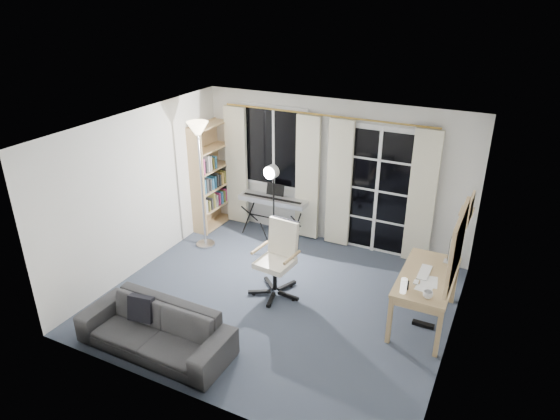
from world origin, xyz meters
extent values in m
cube|color=#343D4C|center=(0.00, 0.00, -0.01)|extent=(4.50, 4.00, 0.02)
cube|color=white|center=(-1.05, 1.98, 1.50)|extent=(1.20, 0.06, 1.40)
cube|color=black|center=(-1.05, 1.95, 1.50)|extent=(1.10, 0.02, 1.30)
cube|color=white|center=(-1.05, 1.94, 1.50)|extent=(0.04, 0.03, 1.30)
cube|color=white|center=(0.75, 1.98, 1.02)|extent=(1.32, 0.06, 2.11)
cube|color=black|center=(0.45, 1.95, 1.02)|extent=(0.55, 0.02, 1.95)
cube|color=black|center=(1.05, 1.95, 1.02)|extent=(0.55, 0.02, 1.95)
cube|color=white|center=(0.75, 1.94, 1.02)|extent=(0.05, 0.04, 2.05)
cube|color=white|center=(0.75, 1.94, 0.55)|extent=(1.15, 0.03, 0.03)
cube|color=white|center=(0.75, 1.94, 1.05)|extent=(1.15, 0.03, 0.03)
cube|color=white|center=(0.75, 1.94, 1.55)|extent=(1.15, 0.03, 0.03)
cylinder|color=gold|center=(-0.15, 1.90, 2.15)|extent=(3.50, 0.03, 0.03)
cube|color=beige|center=(-1.75, 1.88, 1.08)|extent=(0.40, 0.07, 2.10)
cube|color=beige|center=(-0.40, 1.88, 1.08)|extent=(0.40, 0.07, 2.10)
cube|color=beige|center=(0.15, 1.88, 1.08)|extent=(0.40, 0.07, 2.10)
cube|color=beige|center=(1.45, 1.88, 1.08)|extent=(0.40, 0.07, 2.10)
cube|color=tan|center=(-2.10, 1.18, 0.93)|extent=(0.30, 0.04, 1.87)
cube|color=tan|center=(-2.08, 2.02, 0.93)|extent=(0.30, 0.04, 1.87)
cube|color=tan|center=(-2.23, 1.60, 0.93)|extent=(0.06, 0.84, 1.87)
cube|color=tan|center=(-2.09, 1.60, 0.03)|extent=(0.33, 0.85, 0.02)
cube|color=tan|center=(-2.09, 1.60, 0.37)|extent=(0.33, 0.85, 0.02)
cube|color=tan|center=(-2.09, 1.60, 0.73)|extent=(0.33, 0.85, 0.02)
cube|color=tan|center=(-2.09, 1.60, 1.08)|extent=(0.33, 0.85, 0.02)
cube|color=tan|center=(-2.09, 1.60, 1.44)|extent=(0.33, 0.85, 0.02)
cube|color=tan|center=(-2.09, 1.60, 1.84)|extent=(0.33, 0.85, 0.02)
cube|color=#B1ACA7|center=(-2.08, 1.25, 0.51)|extent=(0.21, 0.06, 0.24)
cube|color=olive|center=(-2.08, 1.34, 0.48)|extent=(0.21, 0.05, 0.19)
cube|color=#313131|center=(-2.08, 1.42, 0.49)|extent=(0.21, 0.04, 0.22)
cube|color=olive|center=(-2.07, 1.49, 0.53)|extent=(0.21, 0.04, 0.28)
cube|color=#B1ACA7|center=(-2.07, 1.56, 0.49)|extent=(0.21, 0.06, 0.22)
cube|color=#D23C7E|center=(-2.07, 1.65, 0.50)|extent=(0.21, 0.04, 0.22)
cube|color=teal|center=(-2.07, 1.72, 0.50)|extent=(0.21, 0.05, 0.23)
cube|color=olive|center=(-2.06, 1.80, 0.49)|extent=(0.21, 0.04, 0.21)
cube|color=#D23C7E|center=(-2.06, 1.87, 0.50)|extent=(0.21, 0.06, 0.22)
cube|color=#313131|center=(-2.06, 1.96, 0.51)|extent=(0.21, 0.03, 0.25)
cube|color=teal|center=(-2.08, 1.25, 0.87)|extent=(0.21, 0.04, 0.26)
cube|color=#313131|center=(-2.08, 1.32, 0.87)|extent=(0.21, 0.06, 0.25)
cube|color=#313131|center=(-2.08, 1.41, 0.85)|extent=(0.21, 0.04, 0.22)
cube|color=teal|center=(-2.08, 1.48, 0.84)|extent=(0.21, 0.04, 0.20)
cube|color=teal|center=(-2.07, 1.55, 0.85)|extent=(0.21, 0.04, 0.22)
cube|color=#313131|center=(-2.07, 1.62, 0.87)|extent=(0.21, 0.04, 0.26)
cube|color=#313131|center=(-2.07, 1.69, 0.84)|extent=(0.21, 0.05, 0.20)
cube|color=tan|center=(-2.07, 1.77, 0.85)|extent=(0.21, 0.04, 0.22)
cube|color=olive|center=(-2.06, 1.84, 0.86)|extent=(0.21, 0.03, 0.23)
cube|color=#313131|center=(-2.06, 1.91, 0.85)|extent=(0.21, 0.03, 0.22)
cube|color=#D23C7E|center=(-2.08, 1.25, 1.23)|extent=(0.21, 0.04, 0.26)
cube|color=#313131|center=(-2.08, 1.32, 1.20)|extent=(0.21, 0.03, 0.20)
cube|color=#B1ACA7|center=(-2.08, 1.39, 1.24)|extent=(0.21, 0.04, 0.28)
cube|color=#B1ACA7|center=(-2.08, 1.45, 1.22)|extent=(0.21, 0.04, 0.26)
cube|color=olive|center=(-2.07, 1.52, 1.20)|extent=(0.21, 0.04, 0.21)
cube|color=teal|center=(-2.07, 1.59, 1.20)|extent=(0.21, 0.05, 0.21)
cylinder|color=#B2B2B7|center=(-1.79, 0.87, 0.02)|extent=(0.31, 0.31, 0.03)
cylinder|color=#B2B2B7|center=(-1.79, 0.87, 1.00)|extent=(0.03, 0.03, 1.94)
cone|color=#FFE5B2|center=(-1.79, 0.87, 2.00)|extent=(0.33, 0.33, 0.20)
cylinder|color=black|center=(-1.40, 1.69, 0.32)|extent=(0.04, 0.57, 0.52)
cylinder|color=black|center=(-1.40, 1.69, 0.32)|extent=(0.04, 0.57, 0.52)
cylinder|color=black|center=(-0.49, 1.71, 0.32)|extent=(0.04, 0.57, 0.52)
cylinder|color=black|center=(-0.49, 1.71, 0.32)|extent=(0.04, 0.57, 0.52)
cylinder|color=black|center=(-0.94, 1.70, 0.32)|extent=(0.91, 0.05, 0.02)
cube|color=silver|center=(-0.94, 1.70, 0.66)|extent=(1.19, 0.33, 0.08)
cube|color=white|center=(-0.94, 1.63, 0.70)|extent=(1.09, 0.16, 0.01)
cube|color=black|center=(-0.94, 1.66, 0.70)|extent=(1.06, 0.10, 0.01)
cube|color=black|center=(-0.94, 1.79, 0.82)|extent=(0.32, 0.07, 0.20)
cylinder|color=black|center=(-0.50, 1.05, 0.28)|extent=(0.05, 0.24, 0.63)
cylinder|color=black|center=(-0.64, 1.17, 0.28)|extent=(0.20, 0.16, 0.63)
cylinder|color=black|center=(-0.67, 0.99, 0.28)|extent=(0.23, 0.11, 0.63)
cylinder|color=black|center=(-0.61, 1.07, 0.90)|extent=(0.03, 0.03, 1.09)
cylinder|color=silver|center=(-0.61, 1.02, 1.44)|extent=(0.22, 0.14, 0.21)
cylinder|color=white|center=(-0.62, 0.96, 1.44)|extent=(0.18, 0.05, 0.18)
cube|color=black|center=(0.12, 0.08, 0.04)|extent=(0.32, 0.08, 0.04)
cylinder|color=black|center=(0.20, 0.07, 0.02)|extent=(0.05, 0.05, 0.05)
cube|color=black|center=(-0.01, 0.30, 0.04)|extent=(0.17, 0.31, 0.04)
cylinder|color=black|center=(0.02, 0.38, 0.02)|extent=(0.05, 0.05, 0.05)
cube|color=black|center=(-0.26, 0.25, 0.04)|extent=(0.27, 0.25, 0.04)
cylinder|color=black|center=(-0.32, 0.30, 0.02)|extent=(0.05, 0.05, 0.05)
cube|color=black|center=(-0.28, -0.01, 0.04)|extent=(0.30, 0.21, 0.04)
cylinder|color=black|center=(-0.35, -0.05, 0.02)|extent=(0.05, 0.05, 0.05)
cube|color=black|center=(-0.05, -0.11, 0.04)|extent=(0.12, 0.32, 0.04)
cylinder|color=black|center=(-0.03, -0.19, 0.02)|extent=(0.05, 0.05, 0.05)
cylinder|color=black|center=(-0.10, 0.10, 0.28)|extent=(0.07, 0.07, 0.40)
cube|color=white|center=(-0.10, 0.10, 0.50)|extent=(0.50, 0.50, 0.08)
cube|color=white|center=(-0.07, 0.32, 0.80)|extent=(0.45, 0.16, 0.52)
cube|color=black|center=(-0.07, 0.36, 0.82)|extent=(0.43, 0.14, 0.48)
cylinder|color=tan|center=(-0.35, 0.15, 0.66)|extent=(0.08, 0.40, 0.04)
cylinder|color=tan|center=(0.16, 0.10, 0.66)|extent=(0.08, 0.40, 0.04)
cube|color=tan|center=(1.88, 0.40, 0.67)|extent=(0.65, 1.29, 0.04)
cube|color=tan|center=(1.88, 0.40, 0.61)|extent=(0.61, 1.25, 0.09)
cube|color=tan|center=(1.60, -0.21, 0.33)|extent=(0.06, 0.06, 0.65)
cube|color=tan|center=(2.17, -0.20, 0.33)|extent=(0.06, 0.06, 0.65)
cube|color=tan|center=(1.59, 1.00, 0.33)|extent=(0.06, 0.06, 0.65)
cube|color=tan|center=(2.16, 1.01, 0.33)|extent=(0.06, 0.06, 0.65)
cube|color=silver|center=(2.08, 0.85, 0.69)|extent=(0.17, 0.11, 0.01)
cube|color=silver|center=(2.08, 0.85, 0.82)|extent=(0.04, 0.03, 0.20)
cube|color=silver|center=(2.08, 0.85, 0.96)|extent=(0.03, 0.50, 0.31)
cube|color=black|center=(2.06, 0.85, 0.96)|extent=(0.01, 0.46, 0.28)
cube|color=white|center=(1.83, 0.44, 0.70)|extent=(0.13, 0.39, 0.02)
cube|color=white|center=(1.79, 0.16, 0.70)|extent=(0.06, 0.09, 0.02)
cube|color=white|center=(1.93, 0.26, 0.69)|extent=(0.24, 0.30, 0.01)
cube|color=white|center=(1.90, 0.07, 0.69)|extent=(0.20, 0.15, 0.00)
cube|color=black|center=(1.72, -0.02, 0.74)|extent=(0.05, 0.04, 0.11)
cylinder|color=white|center=(1.70, -0.11, 0.78)|extent=(0.07, 0.07, 0.18)
cube|color=black|center=(1.93, 0.30, 0.02)|extent=(0.28, 0.07, 0.05)
imported|color=silver|center=(1.98, -0.10, 0.74)|extent=(0.11, 0.09, 0.11)
cube|color=tan|center=(2.23, -0.35, 1.55)|extent=(0.04, 0.94, 0.74)
cube|color=white|center=(2.21, -0.35, 1.55)|extent=(0.01, 0.84, 0.64)
cube|color=tan|center=(2.23, 0.55, 1.60)|extent=(0.03, 0.42, 0.32)
cube|color=#4C9851|center=(2.21, 0.55, 1.60)|extent=(0.00, 0.36, 0.26)
cube|color=tan|center=(2.16, 1.05, 1.35)|extent=(0.16, 0.30, 0.02)
cone|color=white|center=(2.16, 1.05, 1.44)|extent=(0.12, 0.12, 0.15)
imported|color=#2A2A2D|center=(-0.83, -1.55, 0.37)|extent=(1.87, 0.56, 0.73)
cube|color=black|center=(-1.10, -1.46, 0.43)|extent=(0.34, 0.22, 0.33)
camera|label=1|loc=(2.60, -5.15, 3.98)|focal=32.00mm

